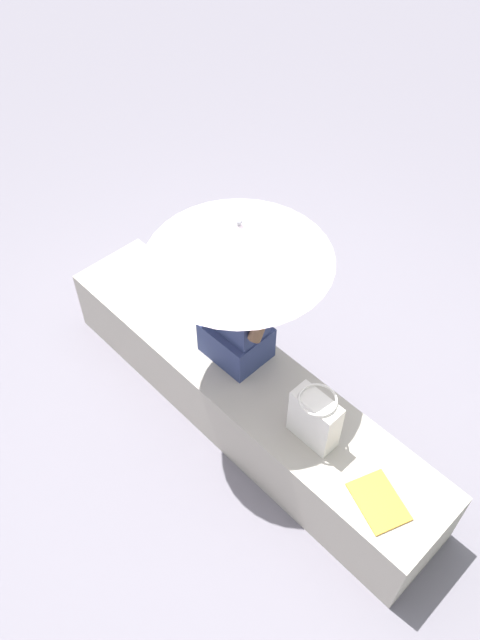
{
  "coord_description": "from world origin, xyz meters",
  "views": [
    {
      "loc": [
        -1.51,
        1.47,
        3.23
      ],
      "look_at": [
        0.06,
        -0.03,
        0.79
      ],
      "focal_mm": 35.46,
      "sensor_mm": 36.0,
      "label": 1
    }
  ],
  "objects_px": {
    "person_seated": "(236,305)",
    "parasol": "(238,242)",
    "magazine": "(379,501)",
    "handbag_black": "(315,418)"
  },
  "relations": [
    {
      "from": "person_seated",
      "to": "parasol",
      "type": "distance_m",
      "value": 0.55
    },
    {
      "from": "parasol",
      "to": "magazine",
      "type": "bearing_deg",
      "value": 175.99
    },
    {
      "from": "parasol",
      "to": "magazine",
      "type": "relative_size",
      "value": 3.75
    },
    {
      "from": "parasol",
      "to": "handbag_black",
      "type": "distance_m",
      "value": 0.95
    },
    {
      "from": "parasol",
      "to": "handbag_black",
      "type": "relative_size",
      "value": 3.19
    },
    {
      "from": "person_seated",
      "to": "handbag_black",
      "type": "relative_size",
      "value": 2.73
    },
    {
      "from": "handbag_black",
      "to": "parasol",
      "type": "bearing_deg",
      "value": -3.06
    },
    {
      "from": "magazine",
      "to": "person_seated",
      "type": "bearing_deg",
      "value": 13.46
    },
    {
      "from": "handbag_black",
      "to": "magazine",
      "type": "bearing_deg",
      "value": 174.8
    },
    {
      "from": "person_seated",
      "to": "parasol",
      "type": "relative_size",
      "value": 0.86
    }
  ]
}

